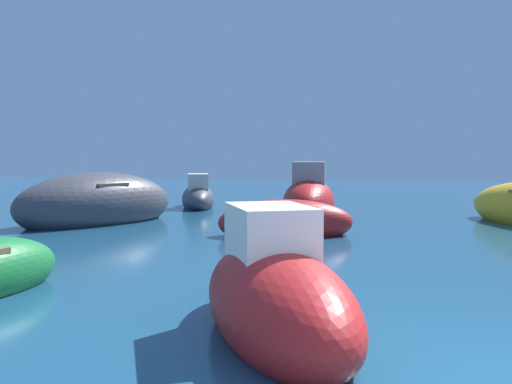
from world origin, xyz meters
name	(u,v)px	position (x,y,z in m)	size (l,w,h in m)	color
moored_boat_1	(97,205)	(-9.95, 10.05, 0.54)	(4.21, 5.59, 1.94)	#3F3F47
moored_boat_2	(276,297)	(-2.62, 1.24, 0.42)	(2.92, 3.80, 1.70)	#B21E1E
moored_boat_4	(198,197)	(-8.81, 15.54, 0.38)	(2.40, 3.71, 1.56)	#3F3F47
moored_boat_5	(286,222)	(-4.01, 8.82, 0.32)	(3.61, 2.28, 1.16)	#B21E1E
moored_boat_8	(309,198)	(-4.24, 14.00, 0.54)	(2.21, 4.39, 2.13)	#B21E1E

